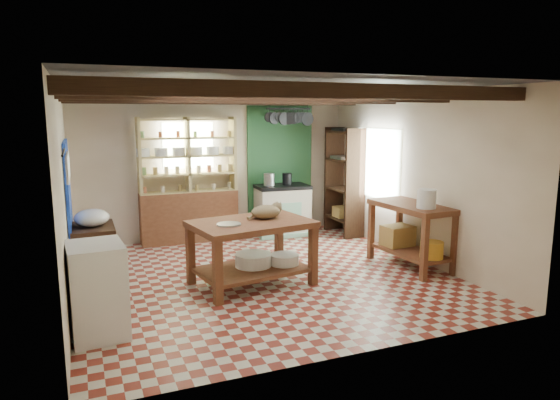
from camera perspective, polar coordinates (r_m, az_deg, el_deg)
name	(u,v)px	position (r m, az deg, el deg)	size (l,w,h in m)	color
floor	(263,277)	(7.11, -1.91, -8.74)	(5.00, 5.00, 0.02)	maroon
ceiling	(262,87)	(6.75, -2.04, 12.75)	(5.00, 5.00, 0.02)	#403F44
wall_back	(216,167)	(9.18, -7.34, 3.80)	(5.00, 0.04, 2.60)	beige
wall_front	(357,221)	(4.58, 8.84, -2.38)	(5.00, 0.04, 2.60)	beige
wall_left	(64,196)	(6.41, -23.46, 0.43)	(0.04, 5.00, 2.60)	beige
wall_right	(414,176)	(8.01, 15.09, 2.65)	(0.04, 5.00, 2.60)	beige
ceiling_beams	(262,97)	(6.74, -2.03, 11.74)	(5.00, 3.80, 0.15)	#321D11
blue_wall_patch	(69,200)	(7.33, -22.98, -0.03)	(0.04, 1.40, 1.60)	#183DB9
green_wall_patch	(280,167)	(9.55, -0.01, 3.81)	(1.30, 0.04, 2.30)	#1E4D28
window_back	(188,145)	(9.01, -10.46, 6.16)	(0.90, 0.02, 0.80)	white
window_right	(378,164)	(8.80, 11.10, 4.09)	(0.02, 1.30, 1.20)	white
utensil_rail	(64,165)	(5.16, -23.43, 3.70)	(0.06, 0.90, 0.28)	black
pot_rack	(289,118)	(9.11, 1.00, 9.38)	(0.86, 0.12, 0.36)	black
shelving_unit	(188,180)	(8.90, -10.43, 2.23)	(1.70, 0.34, 2.20)	tan
tall_rack	(344,181)	(9.42, 7.35, 2.12)	(0.40, 0.86, 2.00)	#321D11
work_table	(252,253)	(6.67, -3.26, -6.05)	(1.52, 1.01, 0.86)	brown
stove	(282,210)	(9.34, 0.23, -1.15)	(0.97, 0.65, 0.95)	beige
prep_table	(94,255)	(7.13, -20.46, -5.92)	(0.54, 0.79, 0.80)	#321D11
white_cabinet	(97,290)	(5.49, -20.15, -9.63)	(0.54, 0.64, 0.97)	white
right_counter	(411,235)	(7.65, 14.71, -3.94)	(0.67, 1.33, 0.95)	brown
cat	(266,212)	(6.71, -1.62, -1.36)	(0.40, 0.31, 0.18)	#937E55
steel_tray	(229,224)	(6.37, -5.86, -2.77)	(0.31, 0.31, 0.02)	#98989F
basin_large	(253,260)	(6.77, -3.07, -6.85)	(0.49, 0.49, 0.17)	white
basin_small	(284,259)	(6.84, 0.50, -6.79)	(0.39, 0.39, 0.14)	white
kettle_left	(269,179)	(9.17, -1.25, 2.36)	(0.20, 0.20, 0.23)	#98989F
kettle_right	(287,179)	(9.28, 0.81, 2.42)	(0.17, 0.17, 0.22)	black
enamel_bowl	(92,218)	(7.01, -20.71, -1.90)	(0.45, 0.45, 0.22)	white
white_bucket	(427,199)	(7.24, 16.41, 0.14)	(0.27, 0.27, 0.27)	white
wicker_basket	(397,236)	(7.89, 13.28, -3.98)	(0.44, 0.35, 0.31)	#A07D40
yellow_tub	(432,250)	(7.35, 16.95, -5.46)	(0.32, 0.32, 0.24)	gold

